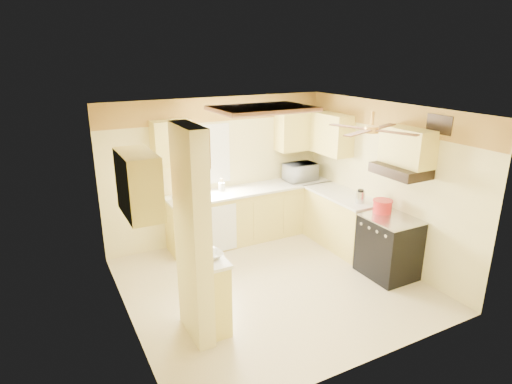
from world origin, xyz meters
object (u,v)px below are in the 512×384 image
bowl (212,255)px  kettle (360,197)px  stove (389,247)px  dutch_oven (382,206)px  microwave (300,172)px

bowl → kettle: 2.86m
stove → dutch_oven: (0.04, 0.24, 0.55)m
stove → kettle: 0.89m
bowl → stove: bearing=-0.2°
bowl → dutch_oven: (2.83, 0.23, 0.04)m
bowl → dutch_oven: 2.84m
microwave → bowl: 3.41m
bowl → kettle: bearing=13.5°
microwave → kettle: microwave is taller
kettle → dutch_oven: bearing=-82.9°
dutch_oven → microwave: bearing=95.8°
stove → bowl: bowl is taller
stove → dutch_oven: 0.61m
kettle → stove: bearing=-88.7°
microwave → bowl: size_ratio=2.34×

